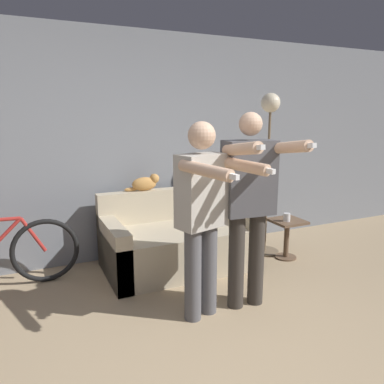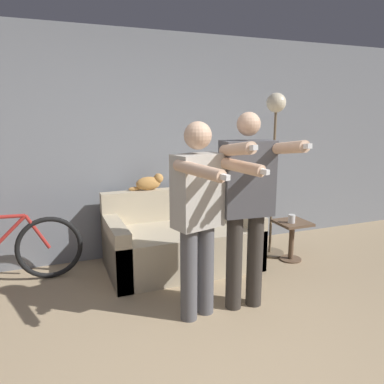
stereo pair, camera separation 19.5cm
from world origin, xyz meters
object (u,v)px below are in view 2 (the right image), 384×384
object	(u,v)px
couch	(181,242)
cup	(292,219)
side_table	(292,233)
person_left	(199,210)
floor_lamp	(275,138)
cat	(150,182)
person_right	(247,199)

from	to	relation	value
couch	cup	bearing A→B (deg)	-16.25
couch	side_table	bearing A→B (deg)	-13.98
couch	cup	world-z (taller)	couch
person_left	cup	size ratio (longest dim) A/B	17.09
floor_lamp	cat	bearing A→B (deg)	163.51
person_right	cup	world-z (taller)	person_right
person_left	side_table	size ratio (longest dim) A/B	3.49
person_right	side_table	xyz separation A→B (m)	(1.04, 0.76, -0.66)
couch	cup	distance (m)	1.28
cat	cup	world-z (taller)	cat
cat	side_table	distance (m)	1.74
person_left	side_table	bearing A→B (deg)	11.66
couch	cup	size ratio (longest dim) A/B	17.00
person_right	person_left	bearing A→B (deg)	-175.35
side_table	cup	world-z (taller)	cup
floor_lamp	side_table	distance (m)	1.12
cat	cup	size ratio (longest dim) A/B	4.27
person_left	person_right	bearing A→B (deg)	-15.40
floor_lamp	cup	bearing A→B (deg)	-76.10
cat	person_right	bearing A→B (deg)	-72.28
couch	cat	distance (m)	0.76
cat	floor_lamp	bearing A→B (deg)	-16.49
cat	floor_lamp	size ratio (longest dim) A/B	0.21
person_right	cup	distance (m)	1.32
couch	cat	world-z (taller)	cat
person_right	floor_lamp	xyz separation A→B (m)	(0.92, 1.02, 0.43)
person_right	side_table	size ratio (longest dim) A/B	3.64
couch	person_left	bearing A→B (deg)	-101.86
cat	cup	bearing A→B (deg)	-25.98
cat	couch	bearing A→B (deg)	-55.50
couch	person_right	size ratio (longest dim) A/B	0.95
side_table	cup	xyz separation A→B (m)	(-0.05, -0.04, 0.19)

